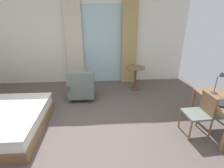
{
  "coord_description": "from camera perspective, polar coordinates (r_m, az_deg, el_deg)",
  "views": [
    {
      "loc": [
        0.38,
        -2.91,
        2.39
      ],
      "look_at": [
        0.63,
        0.61,
        0.89
      ],
      "focal_mm": 28.3,
      "sensor_mm": 36.0,
      "label": 1
    }
  ],
  "objects": [
    {
      "name": "curtain_panel_right",
      "position": [
        6.0,
        5.54,
        13.01
      ],
      "size": [
        0.49,
        0.1,
        2.72
      ],
      "primitive_type": "cube",
      "color": "tan",
      "rests_on": "ground"
    },
    {
      "name": "desk_chair",
      "position": [
        3.99,
        26.68,
        -7.96
      ],
      "size": [
        0.49,
        0.49,
        0.87
      ],
      "color": "slate",
      "rests_on": "ground"
    },
    {
      "name": "closed_book",
      "position": [
        3.99,
        32.48,
        -5.34
      ],
      "size": [
        0.33,
        0.36,
        0.03
      ],
      "primitive_type": "cube",
      "rotation": [
        0.0,
        0.0,
        -0.34
      ],
      "color": "#232328",
      "rests_on": "writing_desk"
    },
    {
      "name": "balcony_glass_door",
      "position": [
        6.04,
        -3.23,
        12.27
      ],
      "size": [
        1.34,
        0.02,
        2.54
      ],
      "primitive_type": "cube",
      "color": "silver",
      "rests_on": "ground"
    },
    {
      "name": "ground",
      "position": [
        3.82,
        -9.28,
        -17.1
      ],
      "size": [
        6.96,
        6.72,
        0.1
      ],
      "primitive_type": "cube",
      "color": "#564C47"
    },
    {
      "name": "wall_back",
      "position": [
        6.1,
        -7.83,
        13.86
      ],
      "size": [
        6.56,
        0.12,
        2.89
      ],
      "primitive_type": "cube",
      "color": "white",
      "rests_on": "ground"
    },
    {
      "name": "curtain_panel_left",
      "position": [
        5.97,
        -12.03,
        12.59
      ],
      "size": [
        0.54,
        0.1,
        2.72
      ],
      "primitive_type": "cube",
      "color": "beige",
      "rests_on": "ground"
    },
    {
      "name": "round_cafe_table",
      "position": [
        5.62,
        7.58,
        3.49
      ],
      "size": [
        0.59,
        0.59,
        0.73
      ],
      "color": "brown",
      "rests_on": "ground"
    },
    {
      "name": "writing_desk",
      "position": [
        4.18,
        31.95,
        -5.71
      ],
      "size": [
        0.57,
        1.25,
        0.72
      ],
      "color": "brown",
      "rests_on": "ground"
    },
    {
      "name": "armchair_by_window",
      "position": [
        5.09,
        -9.75,
        -1.14
      ],
      "size": [
        0.71,
        0.76,
        0.88
      ],
      "color": "slate",
      "rests_on": "ground"
    },
    {
      "name": "desk_lamp",
      "position": [
        4.41,
        31.6,
        1.81
      ],
      "size": [
        0.29,
        0.22,
        0.5
      ],
      "color": "#4C4C51",
      "rests_on": "writing_desk"
    }
  ]
}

